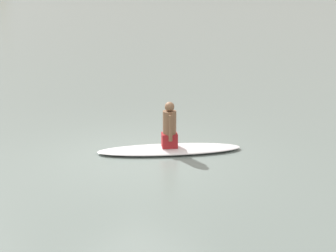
# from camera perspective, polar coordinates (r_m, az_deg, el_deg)

# --- Properties ---
(ground_plane) EXTENTS (400.00, 400.00, 0.00)m
(ground_plane) POSITION_cam_1_polar(r_m,az_deg,el_deg) (10.99, -3.27, -3.35)
(ground_plane) COLOR slate
(surfboard) EXTENTS (2.65, 2.64, 0.11)m
(surfboard) POSITION_cam_1_polar(r_m,az_deg,el_deg) (11.28, 0.16, -2.49)
(surfboard) COLOR white
(surfboard) RESTS_ON ground
(person_paddler) EXTENTS (0.41, 0.41, 0.97)m
(person_paddler) POSITION_cam_1_polar(r_m,az_deg,el_deg) (11.13, 0.16, -0.10)
(person_paddler) COLOR #A51E23
(person_paddler) RESTS_ON surfboard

